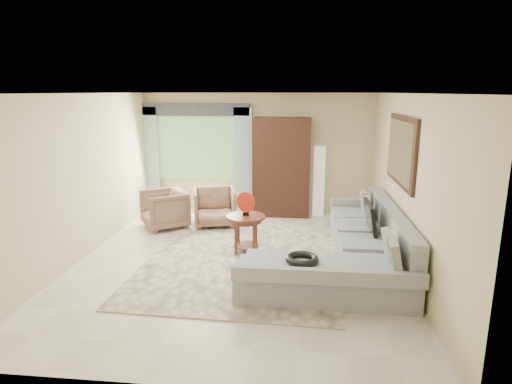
# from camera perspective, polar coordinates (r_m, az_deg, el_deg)

# --- Properties ---
(ground) EXTENTS (6.00, 6.00, 0.00)m
(ground) POSITION_cam_1_polar(r_m,az_deg,el_deg) (6.89, -2.40, -9.15)
(ground) COLOR silver
(ground) RESTS_ON ground
(area_rug) EXTENTS (3.14, 4.11, 0.02)m
(area_rug) POSITION_cam_1_polar(r_m,az_deg,el_deg) (7.02, -1.62, -8.62)
(area_rug) COLOR beige
(area_rug) RESTS_ON ground
(sectional_sofa) EXTENTS (2.30, 3.46, 0.90)m
(sectional_sofa) POSITION_cam_1_polar(r_m,az_deg,el_deg) (6.61, 12.97, -7.86)
(sectional_sofa) COLOR gray
(sectional_sofa) RESTS_ON ground
(tv_screen) EXTENTS (0.14, 0.74, 0.48)m
(tv_screen) POSITION_cam_1_polar(r_m,az_deg,el_deg) (6.88, 14.99, -3.29)
(tv_screen) COLOR black
(tv_screen) RESTS_ON sectional_sofa
(garden_hose) EXTENTS (0.43, 0.43, 0.09)m
(garden_hose) POSITION_cam_1_polar(r_m,az_deg,el_deg) (5.54, 6.16, -8.87)
(garden_hose) COLOR black
(garden_hose) RESTS_ON sectional_sofa
(coffee_table) EXTENTS (0.64, 0.64, 0.64)m
(coffee_table) POSITION_cam_1_polar(r_m,az_deg,el_deg) (7.11, -1.34, -5.53)
(coffee_table) COLOR #4B2214
(coffee_table) RESTS_ON ground
(red_disc) EXTENTS (0.32, 0.16, 0.34)m
(red_disc) POSITION_cam_1_polar(r_m,az_deg,el_deg) (6.95, -1.37, -1.36)
(red_disc) COLOR #B32411
(red_disc) RESTS_ON coffee_table
(armchair_left) EXTENTS (1.12, 1.11, 0.74)m
(armchair_left) POSITION_cam_1_polar(r_m,az_deg,el_deg) (8.59, -12.11, -2.26)
(armchair_left) COLOR #8B634B
(armchair_left) RESTS_ON ground
(armchair_right) EXTENTS (0.99, 1.01, 0.75)m
(armchair_right) POSITION_cam_1_polar(r_m,az_deg,el_deg) (8.56, -5.54, -2.02)
(armchair_right) COLOR #8A694B
(armchair_right) RESTS_ON ground
(potted_plant) EXTENTS (0.57, 0.53, 0.52)m
(potted_plant) POSITION_cam_1_polar(r_m,az_deg,el_deg) (9.72, -12.50, -1.15)
(potted_plant) COLOR #999999
(potted_plant) RESTS_ON ground
(armoire) EXTENTS (1.20, 0.55, 2.10)m
(armoire) POSITION_cam_1_polar(r_m,az_deg,el_deg) (9.16, 3.42, 3.34)
(armoire) COLOR black
(armoire) RESTS_ON ground
(floor_lamp) EXTENTS (0.24, 0.24, 1.50)m
(floor_lamp) POSITION_cam_1_polar(r_m,az_deg,el_deg) (9.28, 8.36, 1.46)
(floor_lamp) COLOR silver
(floor_lamp) RESTS_ON ground
(window) EXTENTS (1.80, 0.04, 1.40)m
(window) POSITION_cam_1_polar(r_m,az_deg,el_deg) (9.63, -7.90, 5.82)
(window) COLOR #669E59
(window) RESTS_ON wall_back
(curtain_left) EXTENTS (0.40, 0.08, 2.30)m
(curtain_left) POSITION_cam_1_polar(r_m,az_deg,el_deg) (9.88, -13.92, 4.28)
(curtain_left) COLOR #9EB7CC
(curtain_left) RESTS_ON ground
(curtain_right) EXTENTS (0.40, 0.08, 2.30)m
(curtain_right) POSITION_cam_1_polar(r_m,az_deg,el_deg) (9.38, -1.73, 4.21)
(curtain_right) COLOR #9EB7CC
(curtain_right) RESTS_ON ground
(valance) EXTENTS (2.40, 0.12, 0.26)m
(valance) POSITION_cam_1_polar(r_m,az_deg,el_deg) (9.49, -8.17, 10.86)
(valance) COLOR #1E232D
(valance) RESTS_ON wall_back
(wall_mirror) EXTENTS (0.05, 1.70, 1.05)m
(wall_mirror) POSITION_cam_1_polar(r_m,az_deg,el_deg) (6.88, 18.75, 5.24)
(wall_mirror) COLOR black
(wall_mirror) RESTS_ON wall_right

